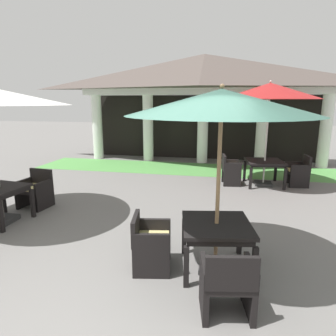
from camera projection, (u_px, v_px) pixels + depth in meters
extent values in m
cylinder|color=white|center=(97.00, 127.00, 12.27)|extent=(0.41, 0.41, 2.64)
cylinder|color=white|center=(148.00, 128.00, 11.84)|extent=(0.41, 0.41, 2.64)
cylinder|color=white|center=(203.00, 129.00, 11.40)|extent=(0.41, 0.41, 2.64)
cylinder|color=white|center=(262.00, 130.00, 10.97)|extent=(0.41, 0.41, 2.64)
cylinder|color=white|center=(325.00, 131.00, 10.54)|extent=(0.41, 0.41, 2.64)
cube|color=white|center=(204.00, 91.00, 11.09)|extent=(9.66, 0.70, 0.24)
pyramid|color=#514742|center=(204.00, 71.00, 10.92)|extent=(10.06, 2.73, 1.22)
cube|color=black|center=(205.00, 127.00, 12.26)|extent=(9.46, 0.16, 2.64)
cube|color=#519347|center=(199.00, 169.00, 10.48)|extent=(11.86, 2.06, 0.01)
cube|color=black|center=(265.00, 161.00, 8.36)|extent=(1.11, 1.11, 0.05)
cube|color=black|center=(265.00, 163.00, 8.37)|extent=(1.02, 1.02, 0.06)
cube|color=black|center=(251.00, 178.00, 8.03)|extent=(0.08, 0.08, 0.62)
cube|color=black|center=(285.00, 179.00, 7.96)|extent=(0.08, 0.08, 0.62)
cube|color=black|center=(245.00, 171.00, 8.93)|extent=(0.08, 0.08, 0.62)
cube|color=black|center=(275.00, 171.00, 8.86)|extent=(0.08, 0.08, 0.62)
cube|color=#2D2D2D|center=(263.00, 184.00, 8.50)|extent=(0.47, 0.47, 0.08)
cylinder|color=beige|center=(266.00, 140.00, 8.22)|extent=(0.05, 0.05, 2.61)
cone|color=maroon|center=(270.00, 91.00, 7.92)|extent=(2.71, 2.71, 0.44)
sphere|color=beige|center=(271.00, 81.00, 7.87)|extent=(0.06, 0.06, 0.06)
cube|color=black|center=(297.00, 172.00, 8.36)|extent=(0.60, 0.61, 0.07)
cube|color=#E0CC7F|center=(297.00, 170.00, 8.34)|extent=(0.55, 0.56, 0.05)
cube|color=black|center=(307.00, 163.00, 8.28)|extent=(0.13, 0.55, 0.45)
cube|color=black|center=(300.00, 177.00, 8.13)|extent=(0.54, 0.13, 0.66)
cube|color=black|center=(294.00, 172.00, 8.62)|extent=(0.54, 0.13, 0.66)
cube|color=black|center=(291.00, 182.00, 8.18)|extent=(0.06, 0.06, 0.36)
cube|color=black|center=(285.00, 177.00, 8.66)|extent=(0.06, 0.06, 0.36)
cube|color=black|center=(308.00, 182.00, 8.15)|extent=(0.06, 0.06, 0.36)
cube|color=black|center=(302.00, 177.00, 8.63)|extent=(0.06, 0.06, 0.36)
cube|color=black|center=(231.00, 170.00, 8.49)|extent=(0.55, 0.60, 0.07)
cube|color=#E0CC7F|center=(232.00, 168.00, 8.47)|extent=(0.51, 0.55, 0.05)
cube|color=black|center=(224.00, 162.00, 8.45)|extent=(0.13, 0.54, 0.40)
cube|color=black|center=(230.00, 171.00, 8.75)|extent=(0.49, 0.12, 0.69)
cube|color=black|center=(232.00, 175.00, 8.26)|extent=(0.49, 0.12, 0.69)
cube|color=black|center=(237.00, 176.00, 8.76)|extent=(0.06, 0.06, 0.40)
cube|color=black|center=(240.00, 180.00, 8.29)|extent=(0.06, 0.06, 0.40)
cube|color=black|center=(223.00, 175.00, 8.79)|extent=(0.06, 0.06, 0.40)
cube|color=black|center=(225.00, 180.00, 8.32)|extent=(0.06, 0.06, 0.40)
cube|color=black|center=(217.00, 225.00, 4.10)|extent=(1.10, 1.10, 0.05)
cube|color=black|center=(216.00, 229.00, 4.11)|extent=(1.01, 1.01, 0.08)
cube|color=black|center=(186.00, 267.00, 3.77)|extent=(0.08, 0.08, 0.57)
cube|color=black|center=(254.00, 268.00, 3.75)|extent=(0.08, 0.08, 0.57)
cube|color=black|center=(184.00, 236.00, 4.62)|extent=(0.08, 0.08, 0.57)
cube|color=black|center=(240.00, 237.00, 4.60)|extent=(0.08, 0.08, 0.57)
cube|color=#2D2D2D|center=(215.00, 266.00, 4.24)|extent=(0.45, 0.45, 0.08)
cylinder|color=olive|center=(218.00, 192.00, 3.99)|extent=(0.06, 0.06, 2.33)
cone|color=#33594C|center=(222.00, 102.00, 3.73)|extent=(2.50, 2.50, 0.34)
sphere|color=olive|center=(222.00, 86.00, 3.68)|extent=(0.06, 0.06, 0.06)
cube|color=black|center=(227.00, 280.00, 3.27)|extent=(0.64, 0.59, 0.07)
cube|color=#E0CC7F|center=(227.00, 275.00, 3.26)|extent=(0.59, 0.54, 0.05)
cube|color=black|center=(232.00, 274.00, 3.00)|extent=(0.56, 0.16, 0.39)
cube|color=black|center=(204.00, 287.00, 3.30)|extent=(0.15, 0.50, 0.64)
cube|color=black|center=(250.00, 288.00, 3.29)|extent=(0.15, 0.50, 0.64)
cube|color=black|center=(202.00, 286.00, 3.54)|extent=(0.07, 0.07, 0.38)
cube|color=black|center=(244.00, 286.00, 3.53)|extent=(0.07, 0.07, 0.38)
cube|color=black|center=(206.00, 311.00, 3.11)|extent=(0.07, 0.07, 0.38)
cube|color=black|center=(253.00, 312.00, 3.10)|extent=(0.07, 0.07, 0.38)
cube|color=black|center=(152.00, 243.00, 4.18)|extent=(0.60, 0.63, 0.07)
cube|color=#E0CC7F|center=(152.00, 239.00, 4.17)|extent=(0.55, 0.58, 0.05)
cube|color=black|center=(136.00, 228.00, 4.14)|extent=(0.16, 0.55, 0.37)
cube|color=black|center=(154.00, 239.00, 4.45)|extent=(0.52, 0.15, 0.65)
cube|color=black|center=(151.00, 256.00, 3.95)|extent=(0.52, 0.15, 0.65)
cube|color=black|center=(169.00, 248.00, 4.47)|extent=(0.07, 0.07, 0.36)
cube|color=black|center=(168.00, 266.00, 3.98)|extent=(0.07, 0.07, 0.36)
cube|color=black|center=(139.00, 248.00, 4.48)|extent=(0.07, 0.07, 0.36)
cube|color=black|center=(135.00, 265.00, 3.99)|extent=(0.07, 0.07, 0.36)
cube|color=black|center=(0.00, 188.00, 5.75)|extent=(0.95, 0.95, 0.05)
cube|color=black|center=(0.00, 191.00, 5.76)|extent=(0.87, 0.87, 0.08)
cube|color=black|center=(1.00, 217.00, 5.35)|extent=(0.08, 0.08, 0.60)
cube|color=black|center=(3.00, 199.00, 6.32)|extent=(0.08, 0.08, 0.60)
cube|color=black|center=(32.00, 203.00, 6.08)|extent=(0.08, 0.08, 0.60)
cube|color=#2D2D2D|center=(4.00, 219.00, 5.89)|extent=(0.44, 0.44, 0.10)
cube|color=black|center=(34.00, 190.00, 6.63)|extent=(0.66, 0.62, 0.07)
cube|color=#E0CC7F|center=(34.00, 187.00, 6.62)|extent=(0.61, 0.57, 0.05)
cube|color=black|center=(41.00, 177.00, 6.82)|extent=(0.60, 0.13, 0.40)
cube|color=black|center=(45.00, 195.00, 6.57)|extent=(0.12, 0.56, 0.63)
cube|color=black|center=(25.00, 193.00, 6.74)|extent=(0.12, 0.56, 0.63)
cube|color=black|center=(37.00, 204.00, 6.37)|extent=(0.06, 0.06, 0.38)
cube|color=black|center=(17.00, 201.00, 6.53)|extent=(0.06, 0.06, 0.38)
cube|color=black|center=(52.00, 197.00, 6.83)|extent=(0.06, 0.06, 0.38)
cube|color=black|center=(34.00, 195.00, 7.00)|extent=(0.06, 0.06, 0.38)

